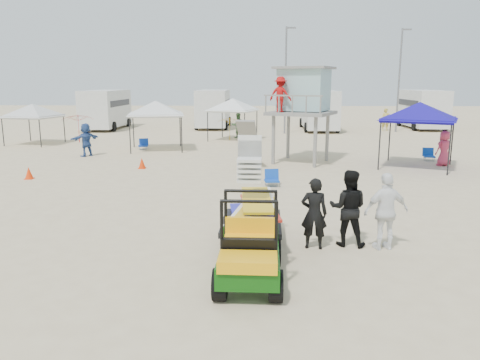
{
  "coord_description": "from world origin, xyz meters",
  "views": [
    {
      "loc": [
        1.01,
        -9.59,
        3.95
      ],
      "look_at": [
        0.5,
        3.0,
        1.3
      ],
      "focal_mm": 35.0,
      "sensor_mm": 36.0,
      "label": 1
    }
  ],
  "objects_px": {
    "canopy_blue": "(420,105)",
    "lifeguard_tower": "(300,93)",
    "man_left": "(314,213)",
    "utility_cart": "(249,243)",
    "surf_trailer": "(251,206)"
  },
  "relations": [
    {
      "from": "lifeguard_tower",
      "to": "canopy_blue",
      "type": "xyz_separation_m",
      "value": [
        5.4,
        -1.23,
        -0.5
      ]
    },
    {
      "from": "canopy_blue",
      "to": "man_left",
      "type": "bearing_deg",
      "value": -118.35
    },
    {
      "from": "surf_trailer",
      "to": "lifeguard_tower",
      "type": "relative_size",
      "value": 0.59
    },
    {
      "from": "man_left",
      "to": "lifeguard_tower",
      "type": "relative_size",
      "value": 0.38
    },
    {
      "from": "utility_cart",
      "to": "canopy_blue",
      "type": "relative_size",
      "value": 0.58
    },
    {
      "from": "surf_trailer",
      "to": "man_left",
      "type": "xyz_separation_m",
      "value": [
        1.52,
        -0.3,
        -0.1
      ]
    },
    {
      "from": "man_left",
      "to": "lifeguard_tower",
      "type": "height_order",
      "value": "lifeguard_tower"
    },
    {
      "from": "man_left",
      "to": "lifeguard_tower",
      "type": "xyz_separation_m",
      "value": [
        0.65,
        12.45,
        2.53
      ]
    },
    {
      "from": "canopy_blue",
      "to": "lifeguard_tower",
      "type": "bearing_deg",
      "value": 167.15
    },
    {
      "from": "man_left",
      "to": "canopy_blue",
      "type": "height_order",
      "value": "canopy_blue"
    },
    {
      "from": "utility_cart",
      "to": "lifeguard_tower",
      "type": "relative_size",
      "value": 0.52
    },
    {
      "from": "man_left",
      "to": "canopy_blue",
      "type": "distance_m",
      "value": 12.9
    },
    {
      "from": "utility_cart",
      "to": "surf_trailer",
      "type": "relative_size",
      "value": 0.88
    },
    {
      "from": "man_left",
      "to": "canopy_blue",
      "type": "relative_size",
      "value": 0.43
    },
    {
      "from": "man_left",
      "to": "canopy_blue",
      "type": "xyz_separation_m",
      "value": [
        6.05,
        11.21,
        2.03
      ]
    }
  ]
}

